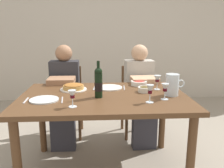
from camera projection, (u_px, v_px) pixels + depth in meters
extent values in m
cube|color=beige|center=(100.00, 25.00, 4.39)|extent=(8.00, 0.10, 2.80)
cube|color=brown|center=(104.00, 97.00, 2.16)|extent=(1.50, 1.00, 0.04)
cylinder|color=brown|center=(17.00, 163.00, 1.79)|extent=(0.07, 0.07, 0.72)
cylinder|color=brown|center=(191.00, 157.00, 1.87)|extent=(0.07, 0.07, 0.72)
cylinder|color=brown|center=(42.00, 121.00, 2.61)|extent=(0.07, 0.07, 0.72)
cylinder|color=brown|center=(162.00, 118.00, 2.69)|extent=(0.07, 0.07, 0.72)
cylinder|color=black|center=(99.00, 85.00, 2.06)|extent=(0.07, 0.07, 0.22)
sphere|color=black|center=(98.00, 72.00, 2.03)|extent=(0.07, 0.07, 0.07)
cylinder|color=black|center=(98.00, 66.00, 2.02)|extent=(0.03, 0.03, 0.08)
cylinder|color=black|center=(99.00, 87.00, 2.06)|extent=(0.07, 0.07, 0.08)
cylinder|color=silver|center=(172.00, 85.00, 2.12)|extent=(0.12, 0.12, 0.20)
cylinder|color=silver|center=(172.00, 89.00, 2.13)|extent=(0.11, 0.11, 0.12)
torus|color=silver|center=(181.00, 84.00, 2.12)|extent=(0.07, 0.01, 0.07)
cylinder|color=white|center=(74.00, 89.00, 2.33)|extent=(0.26, 0.26, 0.01)
cylinder|color=#C18E47|center=(73.00, 87.00, 2.33)|extent=(0.20, 0.20, 0.03)
ellipsoid|color=#9E6028|center=(73.00, 85.00, 2.32)|extent=(0.18, 0.18, 0.02)
cylinder|color=white|center=(139.00, 83.00, 2.52)|extent=(0.17, 0.17, 0.04)
ellipsoid|color=#B2382D|center=(139.00, 82.00, 2.52)|extent=(0.14, 0.14, 0.03)
cylinder|color=silver|center=(145.00, 89.00, 2.26)|extent=(0.13, 0.13, 0.05)
ellipsoid|color=brown|center=(145.00, 88.00, 2.25)|extent=(0.11, 0.11, 0.03)
cylinder|color=silver|center=(150.00, 102.00, 1.94)|extent=(0.06, 0.06, 0.00)
cylinder|color=silver|center=(150.00, 98.00, 1.93)|extent=(0.01, 0.01, 0.07)
cone|color=silver|center=(150.00, 89.00, 1.91)|extent=(0.06, 0.06, 0.08)
cylinder|color=#470A14|center=(150.00, 92.00, 1.92)|extent=(0.03, 0.03, 0.03)
cylinder|color=silver|center=(164.00, 99.00, 2.02)|extent=(0.06, 0.06, 0.00)
cylinder|color=silver|center=(165.00, 95.00, 2.01)|extent=(0.01, 0.01, 0.07)
cone|color=silver|center=(165.00, 88.00, 2.00)|extent=(0.06, 0.06, 0.07)
cylinder|color=#470A14|center=(165.00, 90.00, 2.00)|extent=(0.04, 0.04, 0.02)
cylinder|color=silver|center=(73.00, 107.00, 1.83)|extent=(0.06, 0.06, 0.00)
cylinder|color=silver|center=(73.00, 102.00, 1.82)|extent=(0.01, 0.01, 0.07)
cone|color=silver|center=(72.00, 94.00, 1.81)|extent=(0.06, 0.06, 0.06)
cylinder|color=#470A14|center=(72.00, 97.00, 1.81)|extent=(0.03, 0.03, 0.02)
cylinder|color=silver|center=(157.00, 89.00, 2.35)|extent=(0.06, 0.06, 0.00)
cylinder|color=silver|center=(157.00, 86.00, 2.34)|extent=(0.01, 0.01, 0.07)
cone|color=silver|center=(157.00, 79.00, 2.32)|extent=(0.07, 0.07, 0.07)
cylinder|color=#470A14|center=(157.00, 81.00, 2.33)|extent=(0.04, 0.04, 0.02)
cylinder|color=silver|center=(44.00, 100.00, 1.99)|extent=(0.24, 0.24, 0.01)
cylinder|color=white|center=(109.00, 88.00, 2.40)|extent=(0.26, 0.26, 0.01)
cube|color=silver|center=(26.00, 100.00, 1.99)|extent=(0.02, 0.16, 0.00)
cube|color=silver|center=(62.00, 100.00, 2.00)|extent=(0.03, 0.18, 0.00)
cube|color=silver|center=(124.00, 88.00, 2.41)|extent=(0.03, 0.18, 0.00)
cube|color=silver|center=(94.00, 88.00, 2.39)|extent=(0.03, 0.16, 0.00)
cube|color=brown|center=(66.00, 101.00, 2.99)|extent=(0.40, 0.40, 0.02)
cube|color=brown|center=(68.00, 81.00, 3.12)|extent=(0.36, 0.03, 0.40)
cylinder|color=brown|center=(51.00, 124.00, 2.87)|extent=(0.04, 0.04, 0.45)
cylinder|color=brown|center=(80.00, 123.00, 2.89)|extent=(0.04, 0.04, 0.45)
cylinder|color=brown|center=(56.00, 114.00, 3.20)|extent=(0.04, 0.04, 0.45)
cylinder|color=brown|center=(81.00, 113.00, 3.22)|extent=(0.04, 0.04, 0.45)
cube|color=#2D2D33|center=(65.00, 81.00, 2.89)|extent=(0.34, 0.20, 0.50)
sphere|color=#9E7051|center=(64.00, 53.00, 2.81)|extent=(0.20, 0.20, 0.20)
cube|color=#33333D|center=(64.00, 106.00, 2.76)|extent=(0.31, 0.38, 0.14)
cube|color=#33333D|center=(63.00, 133.00, 2.68)|extent=(0.27, 0.12, 0.40)
cube|color=#9E7051|center=(61.00, 81.00, 2.60)|extent=(0.29, 0.24, 0.06)
cube|color=brown|center=(138.00, 100.00, 3.03)|extent=(0.42, 0.42, 0.02)
cube|color=brown|center=(135.00, 81.00, 3.16)|extent=(0.36, 0.05, 0.40)
cylinder|color=brown|center=(127.00, 123.00, 2.90)|extent=(0.04, 0.04, 0.45)
cylinder|color=brown|center=(154.00, 122.00, 2.93)|extent=(0.04, 0.04, 0.45)
cylinder|color=brown|center=(122.00, 113.00, 3.23)|extent=(0.04, 0.04, 0.45)
cylinder|color=brown|center=(147.00, 112.00, 3.26)|extent=(0.04, 0.04, 0.45)
cube|color=#B7B2A8|center=(139.00, 81.00, 2.93)|extent=(0.35, 0.22, 0.50)
sphere|color=tan|center=(140.00, 53.00, 2.85)|extent=(0.20, 0.20, 0.20)
cube|color=#33333D|center=(142.00, 105.00, 2.80)|extent=(0.33, 0.40, 0.14)
cube|color=#33333D|center=(144.00, 131.00, 2.72)|extent=(0.28, 0.13, 0.40)
cube|color=tan|center=(145.00, 80.00, 2.64)|extent=(0.30, 0.25, 0.06)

